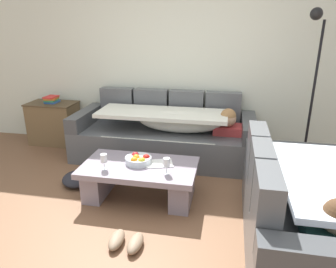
{
  "coord_description": "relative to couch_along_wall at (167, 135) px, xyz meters",
  "views": [
    {
      "loc": [
        0.73,
        -2.37,
        1.8
      ],
      "look_at": [
        0.05,
        1.06,
        0.55
      ],
      "focal_mm": 33.79,
      "sensor_mm": 36.0,
      "label": 1
    }
  ],
  "objects": [
    {
      "name": "crumpled_garment",
      "position": [
        -0.89,
        -0.96,
        -0.27
      ],
      "size": [
        0.46,
        0.5,
        0.12
      ],
      "primitive_type": "ellipsoid",
      "rotation": [
        0.0,
        0.0,
        2.01
      ],
      "color": "#232328",
      "rests_on": "ground_plane"
    },
    {
      "name": "couch_along_wall",
      "position": [
        0.0,
        0.0,
        0.0
      ],
      "size": [
        2.43,
        0.92,
        0.88
      ],
      "color": "#54575A",
      "rests_on": "ground_plane"
    },
    {
      "name": "ground_plane",
      "position": [
        0.08,
        -1.62,
        -0.33
      ],
      "size": [
        14.0,
        14.0,
        0.0
      ],
      "primitive_type": "plane",
      "color": "brown"
    },
    {
      "name": "side_cabinet",
      "position": [
        -1.82,
        0.23,
        -0.01
      ],
      "size": [
        0.72,
        0.44,
        0.64
      ],
      "color": "brown",
      "rests_on": "ground_plane"
    },
    {
      "name": "back_wall",
      "position": [
        0.08,
        0.53,
        1.02
      ],
      "size": [
        9.0,
        0.1,
        2.7
      ],
      "primitive_type": "cube",
      "color": "silver",
      "rests_on": "ground_plane"
    },
    {
      "name": "coffee_table",
      "position": [
        -0.07,
        -1.11,
        -0.09
      ],
      "size": [
        1.2,
        0.68,
        0.38
      ],
      "color": "gray",
      "rests_on": "ground_plane"
    },
    {
      "name": "fruit_bowl",
      "position": [
        -0.09,
        -1.07,
        0.09
      ],
      "size": [
        0.28,
        0.28,
        0.1
      ],
      "color": "silver",
      "rests_on": "coffee_table"
    },
    {
      "name": "couch_near_window",
      "position": [
        1.46,
        -1.62,
        0.0
      ],
      "size": [
        0.92,
        1.77,
        0.88
      ],
      "rotation": [
        0.0,
        0.0,
        1.57
      ],
      "color": "#54575A",
      "rests_on": "ground_plane"
    },
    {
      "name": "wine_glass_near_left",
      "position": [
        -0.39,
        -1.27,
        0.17
      ],
      "size": [
        0.07,
        0.07,
        0.17
      ],
      "color": "silver",
      "rests_on": "coffee_table"
    },
    {
      "name": "book_stack_on_cabinet",
      "position": [
        -1.82,
        0.23,
        0.36
      ],
      "size": [
        0.19,
        0.22,
        0.1
      ],
      "color": "#2D569E",
      "rests_on": "side_cabinet"
    },
    {
      "name": "floor_lamp",
      "position": [
        1.77,
        0.09,
        0.79
      ],
      "size": [
        0.33,
        0.31,
        1.95
      ],
      "color": "black",
      "rests_on": "ground_plane"
    },
    {
      "name": "wine_glass_near_right",
      "position": [
        0.25,
        -1.25,
        0.17
      ],
      "size": [
        0.07,
        0.07,
        0.17
      ],
      "color": "silver",
      "rests_on": "coffee_table"
    },
    {
      "name": "pair_of_shoes",
      "position": [
        0.03,
        -1.9,
        -0.28
      ],
      "size": [
        0.3,
        0.29,
        0.09
      ],
      "color": "#8C7259",
      "rests_on": "ground_plane"
    },
    {
      "name": "open_magazine",
      "position": [
        0.13,
        -1.04,
        0.06
      ],
      "size": [
        0.33,
        0.29,
        0.01
      ],
      "primitive_type": "cube",
      "rotation": [
        0.0,
        0.0,
        0.31
      ],
      "color": "white",
      "rests_on": "coffee_table"
    }
  ]
}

